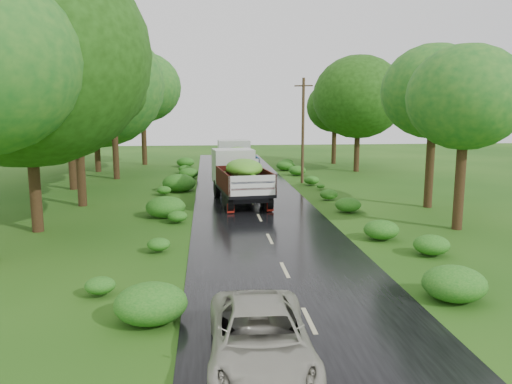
{
  "coord_description": "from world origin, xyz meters",
  "views": [
    {
      "loc": [
        -2.51,
        -11.72,
        5.35
      ],
      "look_at": [
        -0.4,
        9.64,
        1.7
      ],
      "focal_mm": 35.0,
      "sensor_mm": 36.0,
      "label": 1
    }
  ],
  "objects": [
    {
      "name": "ground",
      "position": [
        0.0,
        0.0,
        0.0
      ],
      "size": [
        120.0,
        120.0,
        0.0
      ],
      "primitive_type": "plane",
      "color": "#17420E",
      "rests_on": "ground"
    },
    {
      "name": "road",
      "position": [
        0.0,
        5.0,
        0.01
      ],
      "size": [
        6.5,
        80.0,
        0.02
      ],
      "primitive_type": "cube",
      "color": "black",
      "rests_on": "ground"
    },
    {
      "name": "road_lines",
      "position": [
        0.0,
        6.0,
        0.02
      ],
      "size": [
        0.12,
        69.6,
        0.0
      ],
      "color": "#BFB78C",
      "rests_on": "road"
    },
    {
      "name": "truck_near",
      "position": [
        -0.71,
        16.29,
        1.62
      ],
      "size": [
        3.19,
        7.04,
        2.86
      ],
      "rotation": [
        0.0,
        0.0,
        0.12
      ],
      "color": "black",
      "rests_on": "ground"
    },
    {
      "name": "truck_far",
      "position": [
        -0.41,
        24.3,
        1.63
      ],
      "size": [
        2.6,
        6.93,
        2.89
      ],
      "rotation": [
        0.0,
        0.0,
        0.03
      ],
      "color": "black",
      "rests_on": "ground"
    },
    {
      "name": "car",
      "position": [
        -1.48,
        -2.16,
        0.65
      ],
      "size": [
        2.23,
        4.61,
        1.27
      ],
      "primitive_type": "imported",
      "rotation": [
        0.0,
        0.0,
        -0.03
      ],
      "color": "#A5A292",
      "rests_on": "road"
    },
    {
      "name": "utility_pole",
      "position": [
        4.25,
        23.14,
        3.8
      ],
      "size": [
        1.23,
        0.57,
        7.39
      ],
      "rotation": [
        0.0,
        0.0,
        -0.39
      ],
      "color": "#382616",
      "rests_on": "ground"
    },
    {
      "name": "trees_left",
      "position": [
        -10.32,
        21.33,
        7.09
      ],
      "size": [
        7.57,
        33.76,
        9.53
      ],
      "color": "black",
      "rests_on": "ground"
    },
    {
      "name": "trees_right",
      "position": [
        9.49,
        22.99,
        5.85
      ],
      "size": [
        5.05,
        29.43,
        7.96
      ],
      "color": "black",
      "rests_on": "ground"
    },
    {
      "name": "shrubs",
      "position": [
        0.0,
        14.0,
        0.35
      ],
      "size": [
        11.9,
        44.0,
        0.7
      ],
      "color": "#155A15",
      "rests_on": "ground"
    }
  ]
}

